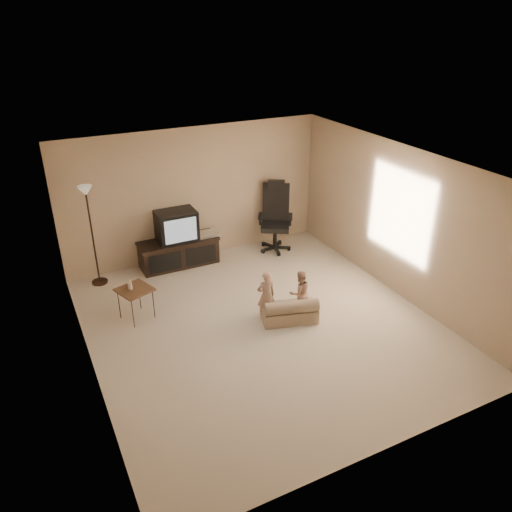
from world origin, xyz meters
The scene contains 9 objects.
floor centered at (0.00, 0.00, 0.00)m, with size 5.50×5.50×0.00m, color beige.
room_shell centered at (0.00, 0.00, 1.52)m, with size 5.50×5.50×5.50m.
tv_stand centered at (-0.47, 2.49, 0.45)m, with size 1.51×0.56×1.08m.
office_chair centered at (1.49, 2.31, 0.49)m, with size 0.87×0.87×1.37m.
side_table centered at (-1.66, 1.06, 0.51)m, with size 0.60×0.60×0.71m.
floor_lamp centered at (-1.97, 2.46, 1.31)m, with size 0.28×0.28×1.79m.
child_sofa centered at (0.45, -0.08, 0.17)m, with size 0.94×0.69×0.41m.
toddler_left centered at (0.15, 0.15, 0.41)m, with size 0.30×0.22×0.82m, color tan.
toddler_right centered at (0.69, 0.04, 0.37)m, with size 0.36×0.20×0.75m, color tan.
Camera 1 is at (-2.93, -5.66, 4.39)m, focal length 35.00 mm.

